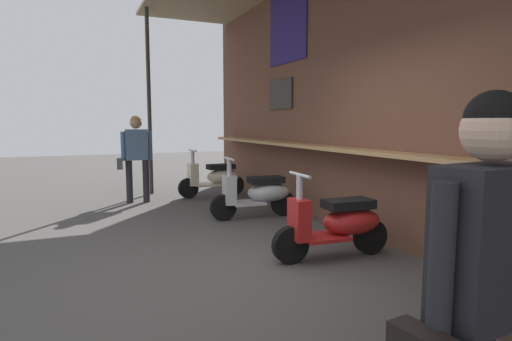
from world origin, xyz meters
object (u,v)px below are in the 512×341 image
at_px(scooter_cream, 216,177).
at_px(shopper_browsing, 482,275).
at_px(shopper_with_handbag, 136,150).
at_px(scooter_red, 338,223).
at_px(scooter_silver, 259,193).

relative_size(scooter_cream, shopper_browsing, 0.87).
bearing_deg(shopper_with_handbag, scooter_red, 25.54).
relative_size(scooter_cream, scooter_red, 1.00).
distance_m(scooter_silver, shopper_with_handbag, 2.68).
bearing_deg(scooter_cream, scooter_red, 87.76).
bearing_deg(scooter_silver, shopper_with_handbag, -48.41).
bearing_deg(scooter_red, shopper_browsing, 67.74).
bearing_deg(shopper_with_handbag, scooter_silver, 42.24).
bearing_deg(shopper_browsing, shopper_with_handbag, 175.97).
height_order(scooter_silver, shopper_with_handbag, shopper_with_handbag).
height_order(scooter_silver, shopper_browsing, shopper_browsing).
height_order(scooter_red, shopper_with_handbag, shopper_with_handbag).
height_order(scooter_cream, shopper_with_handbag, shopper_with_handbag).
relative_size(scooter_cream, shopper_with_handbag, 0.86).
height_order(scooter_cream, scooter_silver, same).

